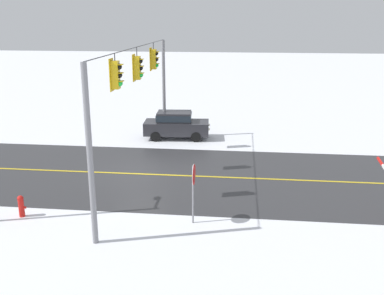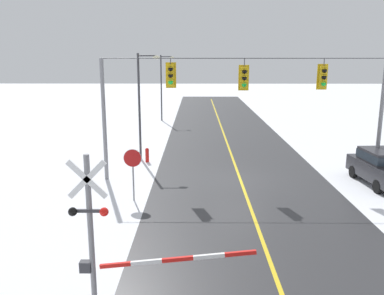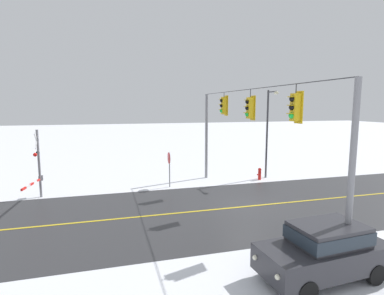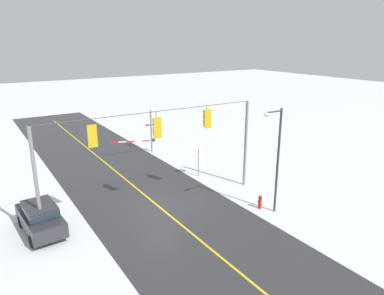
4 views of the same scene
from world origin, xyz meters
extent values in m
plane|color=white|center=(0.00, 0.00, 0.00)|extent=(160.00, 160.00, 0.00)
cube|color=#303033|center=(0.00, 6.00, 0.00)|extent=(9.00, 80.00, 0.01)
cube|color=gold|center=(0.00, 6.00, 0.01)|extent=(0.14, 72.00, 0.01)
cylinder|color=gray|center=(-7.00, 0.00, 3.10)|extent=(0.20, 0.20, 6.20)
cylinder|color=gray|center=(7.00, 0.00, 3.10)|extent=(0.20, 0.20, 6.20)
cylinder|color=#38383D|center=(0.00, 0.00, 6.20)|extent=(14.00, 0.04, 0.04)
cylinder|color=#38383D|center=(-3.58, 0.00, 6.06)|extent=(0.04, 0.04, 0.29)
cube|color=gold|center=(-3.58, 0.00, 5.37)|extent=(0.34, 0.28, 1.08)
cube|color=gold|center=(-3.58, 0.16, 5.37)|extent=(0.52, 0.03, 1.26)
sphere|color=black|center=(-3.58, -0.15, 5.69)|extent=(0.24, 0.24, 0.24)
cube|color=gold|center=(-3.58, -0.22, 5.78)|extent=(0.26, 0.16, 0.03)
sphere|color=black|center=(-3.58, -0.15, 5.37)|extent=(0.24, 0.24, 0.24)
cube|color=gold|center=(-3.58, -0.22, 5.46)|extent=(0.26, 0.16, 0.03)
sphere|color=green|center=(-3.58, -0.15, 5.05)|extent=(0.24, 0.24, 0.24)
cube|color=gold|center=(-3.58, -0.22, 5.14)|extent=(0.26, 0.16, 0.03)
cylinder|color=#38383D|center=(0.05, 0.00, 6.00)|extent=(0.04, 0.04, 0.41)
cube|color=gold|center=(0.05, 0.00, 5.25)|extent=(0.34, 0.28, 1.08)
cube|color=gold|center=(0.05, 0.16, 5.25)|extent=(0.52, 0.03, 1.26)
sphere|color=black|center=(0.05, -0.15, 5.57)|extent=(0.24, 0.24, 0.24)
cube|color=gold|center=(0.05, -0.22, 5.65)|extent=(0.26, 0.16, 0.03)
sphere|color=black|center=(0.05, -0.15, 5.25)|extent=(0.24, 0.24, 0.24)
cube|color=gold|center=(0.05, -0.22, 5.33)|extent=(0.26, 0.16, 0.03)
sphere|color=green|center=(0.05, -0.15, 4.93)|extent=(0.24, 0.24, 0.24)
cube|color=gold|center=(0.05, -0.22, 5.01)|extent=(0.26, 0.16, 0.03)
cylinder|color=#38383D|center=(3.96, 0.00, 6.02)|extent=(0.04, 0.04, 0.36)
cube|color=gold|center=(3.96, 0.00, 5.30)|extent=(0.34, 0.28, 1.08)
cube|color=gold|center=(3.96, 0.16, 5.30)|extent=(0.52, 0.03, 1.26)
sphere|color=black|center=(3.96, -0.15, 5.62)|extent=(0.24, 0.24, 0.24)
cube|color=gold|center=(3.96, -0.22, 5.70)|extent=(0.26, 0.16, 0.03)
sphere|color=black|center=(3.96, -0.15, 5.30)|extent=(0.24, 0.24, 0.24)
cube|color=gold|center=(3.96, -0.22, 5.38)|extent=(0.26, 0.16, 0.03)
sphere|color=green|center=(3.96, -0.15, 4.98)|extent=(0.24, 0.24, 0.24)
cube|color=gold|center=(3.96, -0.22, 5.06)|extent=(0.26, 0.16, 0.03)
cylinder|color=gray|center=(-5.09, -3.19, 1.15)|extent=(0.07, 0.07, 2.30)
cylinder|color=#B71414|center=(-5.09, -3.23, 1.95)|extent=(0.76, 0.03, 0.76)
cylinder|color=white|center=(-5.09, -3.21, 1.95)|extent=(0.80, 0.01, 0.80)
cylinder|color=gray|center=(-4.91, -10.99, 2.00)|extent=(0.14, 0.14, 4.00)
cube|color=white|center=(-4.91, -11.04, 3.40)|extent=(0.98, 0.04, 0.98)
cube|color=white|center=(-4.91, -11.04, 3.40)|extent=(0.98, 0.04, 0.98)
cube|color=#38383D|center=(-4.91, -11.03, 2.60)|extent=(0.80, 0.06, 0.08)
sphere|color=black|center=(-5.29, -11.09, 2.60)|extent=(0.22, 0.22, 0.22)
sphere|color=red|center=(-4.53, -11.09, 2.60)|extent=(0.22, 0.22, 0.22)
cube|color=red|center=(-4.34, -10.99, 1.14)|extent=(0.79, 0.08, 0.18)
cube|color=white|center=(-3.56, -10.99, 1.23)|extent=(0.79, 0.08, 0.18)
cube|color=red|center=(-2.77, -10.99, 1.31)|extent=(0.79, 0.08, 0.18)
cube|color=white|center=(-1.99, -10.99, 1.39)|extent=(0.79, 0.08, 0.18)
cube|color=red|center=(-1.21, -10.99, 1.48)|extent=(0.79, 0.08, 0.18)
cube|color=#38383D|center=(-5.09, -10.99, 1.10)|extent=(0.28, 0.20, 0.28)
cube|color=#2D2D33|center=(6.93, -0.80, 0.72)|extent=(2.05, 4.22, 0.80)
cube|color=#2D2D33|center=(6.92, -0.65, 1.42)|extent=(1.65, 2.23, 0.64)
cube|color=#232D38|center=(6.92, -0.65, 1.42)|extent=(1.69, 2.32, 0.40)
cylinder|color=black|center=(6.22, -2.12, 0.32)|extent=(0.27, 0.65, 0.64)
cylinder|color=black|center=(7.63, 0.53, 0.32)|extent=(0.27, 0.65, 0.64)
cylinder|color=black|center=(6.04, 0.41, 0.32)|extent=(0.27, 0.65, 0.64)
cylinder|color=#38383D|center=(-5.80, 4.32, 3.25)|extent=(0.14, 0.14, 6.50)
cylinder|color=#38383D|center=(-5.25, 4.32, 6.35)|extent=(1.10, 0.09, 0.09)
ellipsoid|color=beige|center=(-4.70, 4.32, 6.25)|extent=(0.44, 0.28, 0.22)
cylinder|color=#38383D|center=(-5.80, 20.11, 3.25)|extent=(0.14, 0.14, 6.50)
cylinder|color=#38383D|center=(-5.25, 20.11, 6.35)|extent=(1.10, 0.09, 0.09)
ellipsoid|color=beige|center=(-4.70, 20.11, 6.25)|extent=(0.44, 0.28, 0.22)
cylinder|color=red|center=(-5.30, 3.55, 0.35)|extent=(0.22, 0.22, 0.70)
sphere|color=red|center=(-5.30, 3.55, 0.76)|extent=(0.24, 0.24, 0.24)
cylinder|color=red|center=(-5.30, 3.41, 0.39)|extent=(0.09, 0.10, 0.09)
camera|label=1|loc=(-20.29, -4.88, 7.52)|focal=41.25mm
camera|label=2|loc=(-2.32, -20.13, 6.22)|focal=37.51mm
camera|label=3|loc=(14.45, -7.13, 5.35)|focal=28.65mm
camera|label=4|loc=(9.40, 18.68, 10.26)|focal=33.58mm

